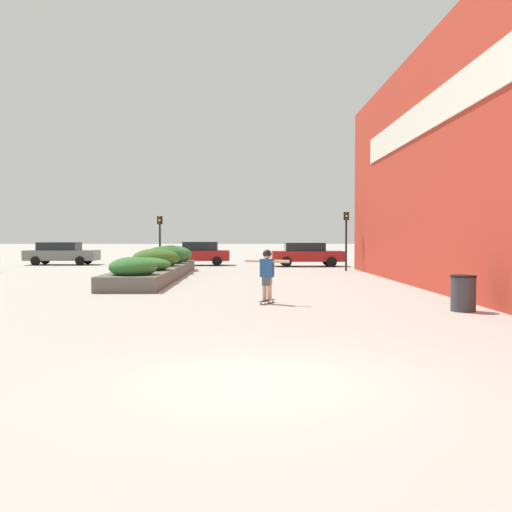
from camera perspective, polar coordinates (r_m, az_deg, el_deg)
The scene contains 12 objects.
ground_plane at distance 7.67m, azimuth 1.57°, elevation -12.37°, with size 300.00×300.00×0.00m, color #ADA89E.
building_wall_right at distance 19.34m, azimuth 19.60°, elevation 9.58°, with size 0.67×31.05×9.00m.
planter_box at distance 27.48m, azimuth -9.66°, elevation -0.82°, with size 2.33×14.51×1.42m.
skateboard at distance 16.23m, azimuth 1.11°, elevation -4.53°, with size 0.50×0.80×0.10m.
skateboarder at distance 16.16m, azimuth 1.11°, elevation -1.36°, with size 1.26×0.64×1.44m.
trash_bin at distance 15.45m, azimuth 20.01°, elevation -3.51°, with size 0.65×0.65×0.92m.
car_leftmost at distance 38.47m, azimuth 19.18°, elevation 0.11°, with size 4.75×1.88×1.45m.
car_center_left at distance 41.02m, azimuth -18.88°, elevation 0.28°, with size 4.76×2.05×1.54m.
car_center_right at distance 38.35m, azimuth -5.73°, elevation 0.29°, with size 4.18×1.94×1.57m.
car_rightmost at distance 36.93m, azimuth 5.09°, elevation 0.21°, with size 4.58×2.04×1.52m.
traffic_light_left at distance 32.38m, azimuth -9.60°, elevation 2.28°, with size 0.28×0.30×3.06m.
traffic_light_right at distance 32.13m, azimuth 9.02°, elevation 2.54°, with size 0.28×0.30×3.29m.
Camera 1 is at (-0.35, -7.42, 1.89)m, focal length 40.00 mm.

